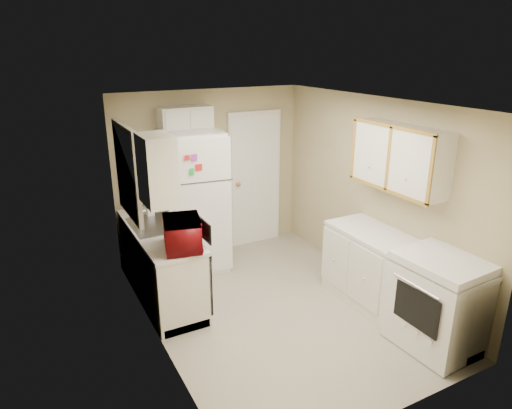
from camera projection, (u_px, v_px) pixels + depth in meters
name	position (u px, v px, depth m)	size (l,w,h in m)	color
floor	(276.00, 307.00, 5.44)	(3.80, 3.80, 0.00)	#B6B1A0
ceiling	(279.00, 103.00, 4.65)	(3.80, 3.80, 0.00)	white
wall_left	(153.00, 237.00, 4.42)	(3.80, 3.80, 0.00)	tan
wall_right	(374.00, 195.00, 5.67)	(3.80, 3.80, 0.00)	tan
wall_back	(211.00, 173.00, 6.63)	(2.80, 2.80, 0.00)	tan
wall_front	(404.00, 290.00, 3.46)	(2.80, 2.80, 0.00)	tan
left_counter	(161.00, 263.00, 5.55)	(0.60, 1.80, 0.90)	silver
dishwasher	(201.00, 275.00, 5.17)	(0.03, 0.58, 0.72)	black
sink	(155.00, 228.00, 5.54)	(0.54, 0.74, 0.16)	gray
microwave	(183.00, 234.00, 4.87)	(0.32, 0.57, 0.38)	maroon
soap_bottle	(150.00, 208.00, 5.80)	(0.09, 0.09, 0.20)	silver
window_blinds	(128.00, 172.00, 5.19)	(0.10, 0.98, 1.08)	silver
upper_cabinet_left	(157.00, 170.00, 4.48)	(0.30, 0.45, 0.70)	silver
refrigerator	(193.00, 201.00, 6.20)	(0.79, 0.77, 1.92)	white
cabinet_over_fridge	(185.00, 122.00, 6.06)	(0.70, 0.30, 0.40)	silver
interior_door	(255.00, 180.00, 6.97)	(0.86, 0.06, 2.08)	white
right_counter	(397.00, 282.00, 5.11)	(0.60, 2.00, 0.90)	silver
stove	(437.00, 302.00, 4.60)	(0.67, 0.83, 1.00)	white
upper_cabinet_right	(400.00, 157.00, 4.99)	(0.30, 1.20, 0.70)	silver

